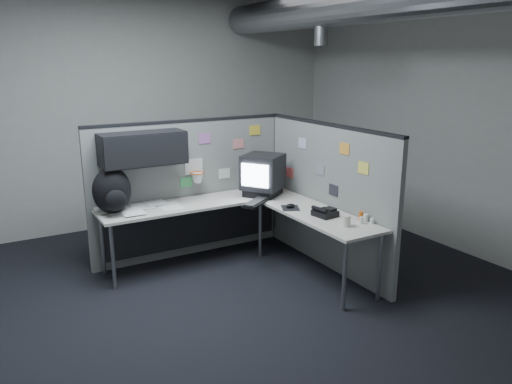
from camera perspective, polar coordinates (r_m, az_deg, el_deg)
room at (r=4.96m, az=5.04°, el=12.56°), size 5.62×5.62×3.22m
partition_back at (r=5.82m, az=-8.83°, el=1.83°), size 2.44×0.42×1.63m
partition_right at (r=5.65m, az=8.03°, el=-0.38°), size 0.07×2.23×1.63m
desk at (r=5.60m, az=-2.86°, el=-2.57°), size 2.31×2.11×0.73m
monitor at (r=5.89m, az=0.78°, el=2.03°), size 0.59×0.59×0.49m
keyboard at (r=5.57m, az=-0.03°, el=-1.20°), size 0.44×0.36×0.04m
mouse at (r=5.43m, az=3.95°, el=-1.69°), size 0.26×0.28×0.05m
phone at (r=5.19m, az=7.86°, el=-2.34°), size 0.23×0.24×0.10m
bottles at (r=5.07m, az=12.26°, el=-2.96°), size 0.14×0.20×0.09m
cup at (r=4.90m, az=10.29°, el=-3.28°), size 0.10×0.10×0.11m
papers at (r=5.56m, az=-13.37°, el=-1.73°), size 0.89×0.57×0.02m
backpack at (r=5.38m, az=-16.12°, el=0.06°), size 0.48×0.47×0.49m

